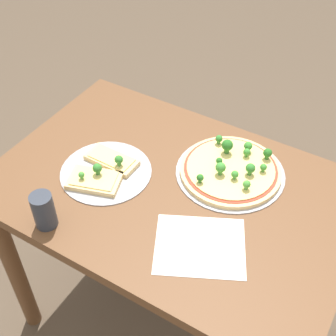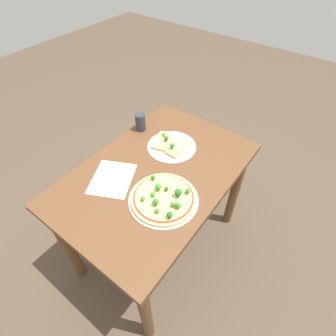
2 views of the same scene
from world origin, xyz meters
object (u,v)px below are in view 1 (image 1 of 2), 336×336
object	(u,v)px
pizza_tray_whole	(231,169)
dining_table	(172,214)
pizza_tray_slice	(104,171)
drinking_cup	(44,211)

from	to	relation	value
pizza_tray_whole	dining_table	bearing A→B (deg)	-130.22
pizza_tray_whole	pizza_tray_slice	bearing A→B (deg)	-148.57
drinking_cup	pizza_tray_slice	bearing A→B (deg)	86.16
pizza_tray_whole	drinking_cup	bearing A→B (deg)	-128.15
dining_table	drinking_cup	xyz separation A→B (m)	(-0.22, -0.30, 0.18)
pizza_tray_slice	drinking_cup	distance (m)	0.24
pizza_tray_slice	drinking_cup	world-z (taller)	drinking_cup
dining_table	drinking_cup	world-z (taller)	drinking_cup
dining_table	pizza_tray_whole	xyz separation A→B (m)	(0.12, 0.14, 0.14)
dining_table	drinking_cup	distance (m)	0.41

